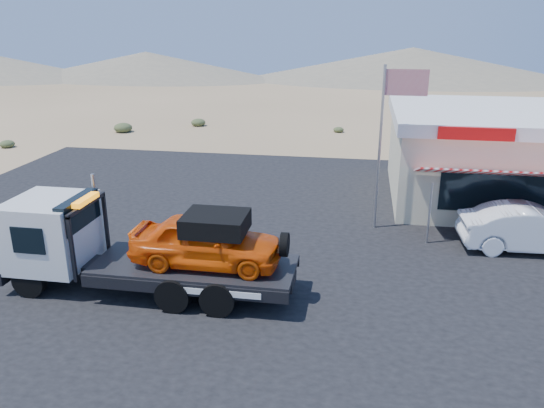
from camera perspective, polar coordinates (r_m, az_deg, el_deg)
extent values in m
plane|color=#8A714E|center=(16.86, -5.18, -7.13)|extent=(120.00, 120.00, 0.00)
cube|color=black|center=(19.19, 2.90, -3.66)|extent=(32.00, 24.00, 0.02)
cylinder|color=black|center=(16.56, -24.64, -7.54)|extent=(0.95, 0.28, 0.95)
cylinder|color=black|center=(17.98, -21.35, -4.97)|extent=(0.95, 0.28, 0.95)
cylinder|color=black|center=(14.68, -10.47, -9.45)|extent=(0.95, 0.52, 0.95)
cylinder|color=black|center=(16.27, -8.22, -6.34)|extent=(0.95, 0.52, 0.95)
cylinder|color=black|center=(14.33, -5.76, -9.96)|extent=(0.95, 0.52, 0.95)
cylinder|color=black|center=(15.96, -3.96, -6.71)|extent=(0.95, 0.52, 0.95)
cube|color=black|center=(15.65, -11.96, -7.07)|extent=(7.78, 0.95, 0.28)
cube|color=silver|center=(16.68, -22.59, -2.77)|extent=(2.09, 2.23, 1.99)
cube|color=black|center=(16.00, -20.15, -0.82)|extent=(0.33, 1.90, 0.85)
cube|color=black|center=(16.11, -18.98, -3.26)|extent=(0.09, 2.09, 1.90)
cube|color=orange|center=(15.75, -19.40, 0.42)|extent=(0.24, 1.14, 0.14)
cube|color=black|center=(15.20, -8.34, -6.56)|extent=(5.70, 2.18, 0.14)
imported|color=#E74C08|center=(14.77, -7.08, -3.95)|extent=(4.18, 1.68, 1.42)
cube|color=black|center=(14.50, -6.09, -2.07)|extent=(1.71, 1.42, 0.52)
imported|color=silver|center=(19.92, 26.15, -2.41)|extent=(4.75, 1.87, 1.54)
cube|color=beige|center=(25.11, 24.44, 4.25)|extent=(10.00, 8.00, 3.40)
cube|color=white|center=(24.74, 25.05, 8.60)|extent=(10.40, 8.40, 0.50)
cube|color=red|center=(20.08, 21.10, 7.05)|extent=(2.60, 0.12, 0.45)
cube|color=black|center=(21.44, 26.85, 0.99)|extent=(7.00, 0.06, 1.60)
cylinder|color=#99999E|center=(19.13, 16.57, -0.98)|extent=(0.08, 0.08, 2.20)
cylinder|color=#99999E|center=(19.60, 11.49, 5.72)|extent=(0.10, 0.10, 6.00)
cube|color=#B20C14|center=(19.24, 14.25, 12.55)|extent=(1.50, 0.02, 0.90)
ellipsoid|color=#384726|center=(36.83, -26.60, 5.84)|extent=(0.89, 0.89, 0.48)
ellipsoid|color=#384726|center=(39.07, -15.74, 7.96)|extent=(1.27, 1.27, 0.68)
ellipsoid|color=#384726|center=(40.28, -7.93, 8.73)|extent=(1.07, 1.07, 0.57)
ellipsoid|color=#384726|center=(37.88, 7.17, 7.97)|extent=(0.73, 0.73, 0.39)
cone|color=#726B59|center=(75.61, -13.31, 14.33)|extent=(36.00, 36.00, 3.50)
cone|color=#726B59|center=(73.02, 14.86, 14.33)|extent=(44.00, 44.00, 4.20)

